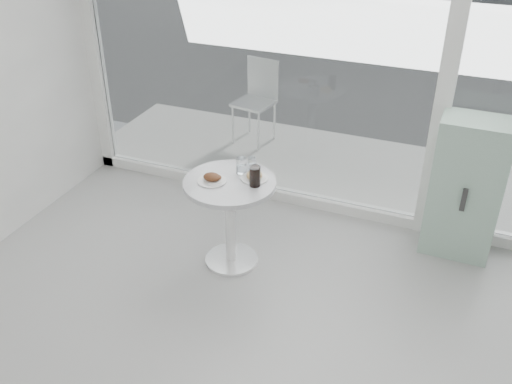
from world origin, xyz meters
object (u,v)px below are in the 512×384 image
at_px(main_table, 230,205).
at_px(plate_fritter, 212,179).
at_px(patio_chair, 258,95).
at_px(plate_donut, 254,177).
at_px(cola_glass, 255,177).
at_px(water_tumbler_a, 241,166).
at_px(water_tumbler_b, 252,165).
at_px(mint_cabinet, 466,188).

bearing_deg(main_table, plate_fritter, -154.93).
height_order(main_table, plate_fritter, plate_fritter).
relative_size(patio_chair, plate_fritter, 4.17).
height_order(plate_donut, cola_glass, cola_glass).
xyz_separation_m(main_table, water_tumbler_a, (0.03, 0.15, 0.28)).
height_order(main_table, plate_donut, plate_donut).
distance_m(patio_chair, cola_glass, 2.36).
bearing_deg(cola_glass, water_tumbler_b, 117.87).
relative_size(plate_fritter, plate_donut, 1.05).
xyz_separation_m(plate_fritter, cola_glass, (0.32, 0.07, 0.05)).
relative_size(plate_donut, cola_glass, 1.32).
bearing_deg(patio_chair, plate_donut, -58.38).
distance_m(plate_fritter, water_tumbler_a, 0.26).
distance_m(main_table, cola_glass, 0.36).
distance_m(mint_cabinet, plate_donut, 1.73).
bearing_deg(mint_cabinet, plate_fritter, -152.02).
bearing_deg(mint_cabinet, cola_glass, -149.03).
xyz_separation_m(main_table, plate_fritter, (-0.12, -0.06, 0.25)).
bearing_deg(main_table, water_tumbler_b, 67.48).
bearing_deg(plate_fritter, plate_donut, 29.25).
bearing_deg(cola_glass, main_table, -177.17).
bearing_deg(plate_fritter, main_table, 25.07).
xyz_separation_m(main_table, mint_cabinet, (1.70, 0.88, 0.05)).
relative_size(water_tumbler_a, cola_glass, 0.81).
bearing_deg(plate_donut, main_table, -147.94).
bearing_deg(patio_chair, main_table, -63.15).
bearing_deg(cola_glass, mint_cabinet, 30.22).
bearing_deg(water_tumbler_a, main_table, -102.65).
distance_m(main_table, water_tumbler_b, 0.36).
bearing_deg(cola_glass, water_tumbler_a, 140.00).
bearing_deg(water_tumbler_b, patio_chair, 110.57).
xyz_separation_m(mint_cabinet, water_tumbler_b, (-1.61, -0.66, 0.22)).
height_order(water_tumbler_a, cola_glass, cola_glass).
bearing_deg(cola_glass, plate_fritter, -168.58).
xyz_separation_m(plate_donut, water_tumbler_b, (-0.07, 0.12, 0.03)).
height_order(plate_donut, water_tumbler_a, water_tumbler_a).
distance_m(mint_cabinet, cola_glass, 1.75).
bearing_deg(water_tumbler_b, plate_fritter, -127.07).
relative_size(main_table, water_tumbler_b, 6.96).
height_order(patio_chair, water_tumbler_b, patio_chair).
xyz_separation_m(plate_donut, water_tumbler_a, (-0.13, 0.05, 0.04)).
bearing_deg(water_tumbler_b, main_table, -112.52).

